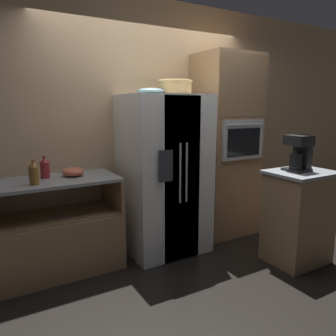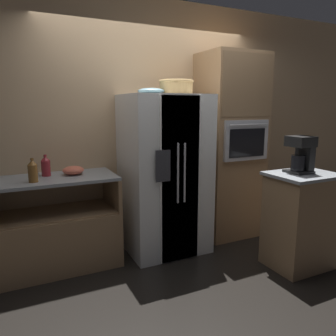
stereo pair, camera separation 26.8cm
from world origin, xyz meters
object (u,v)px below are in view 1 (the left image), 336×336
bottle_short (34,173)px  bottle_tall (45,168)px  refrigerator (164,174)px  coffee_maker (300,151)px  mixing_bowl (73,172)px  fruit_bowl (151,91)px  wicker_basket (175,87)px  wall_oven (225,146)px

bottle_short → bottle_tall: bearing=60.6°
refrigerator → coffee_maker: bearing=-41.6°
bottle_tall → coffee_maker: coffee_maker is taller
refrigerator → mixing_bowl: bearing=172.6°
refrigerator → fruit_bowl: 0.91m
wicker_basket → fruit_bowl: (-0.28, 0.03, -0.05)m
wall_oven → fruit_bowl: wall_oven is taller
refrigerator → bottle_short: 1.36m
refrigerator → wicker_basket: (0.14, 0.01, 0.95)m
fruit_bowl → bottle_short: size_ratio=1.30×
bottle_tall → mixing_bowl: 0.27m
fruit_bowl → refrigerator: bearing=-17.0°
refrigerator → bottle_tall: (-1.22, 0.17, 0.16)m
bottle_tall → mixing_bowl: (0.25, -0.05, -0.06)m
wicker_basket → bottle_tall: 1.58m
refrigerator → mixing_bowl: 0.98m
fruit_bowl → bottle_tall: bearing=173.0°
refrigerator → mixing_bowl: size_ratio=8.16×
bottle_short → refrigerator: bearing=2.6°
fruit_bowl → wicker_basket: bearing=-5.8°
wicker_basket → mixing_bowl: wicker_basket is taller
wall_oven → refrigerator: bearing=-175.2°
wall_oven → mixing_bowl: (-1.88, 0.05, -0.14)m
wicker_basket → bottle_tall: wicker_basket is taller
fruit_bowl → bottle_tall: size_ratio=1.35×
mixing_bowl → coffee_maker: coffee_maker is taller
wall_oven → mixing_bowl: size_ratio=10.48×
bottle_short → coffee_maker: (2.39, -0.86, 0.13)m
fruit_bowl → bottle_short: (-1.21, -0.10, -0.73)m
refrigerator → bottle_short: size_ratio=7.82×
wall_oven → coffee_maker: wall_oven is taller
refrigerator → wall_oven: size_ratio=0.78×
wicker_basket → fruit_bowl: 0.29m
refrigerator → wall_oven: (0.92, 0.08, 0.25)m
wall_oven → coffee_maker: 1.01m
refrigerator → wall_oven: wall_oven is taller
fruit_bowl → bottle_short: bearing=-175.1°
refrigerator → wall_oven: 0.96m
wall_oven → bottle_tall: wall_oven is taller
bottle_tall → fruit_bowl: bearing=-7.0°
wicker_basket → bottle_short: bearing=-177.1°
bottle_short → mixing_bowl: (0.39, 0.19, -0.06)m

